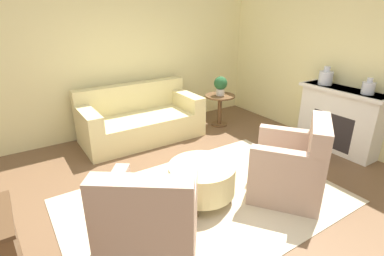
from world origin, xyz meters
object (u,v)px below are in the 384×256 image
potted_plant_on_side_table (221,85)px  vase_mantel_near (326,77)px  ottoman_table (202,178)px  vase_mantel_far (368,88)px  side_table (220,105)px  armchair_left (150,226)px  couch (140,120)px  armchair_right (292,168)px

potted_plant_on_side_table → vase_mantel_near: bearing=-59.7°
ottoman_table → potted_plant_on_side_table: 2.63m
vase_mantel_near → vase_mantel_far: 0.70m
vase_mantel_far → potted_plant_on_side_table: 2.47m
side_table → ottoman_table: bearing=-132.8°
armchair_left → vase_mantel_far: bearing=2.2°
couch → armchair_left: 2.90m
couch → ottoman_table: couch is taller
armchair_left → side_table: armchair_left is taller
vase_mantel_far → potted_plant_on_side_table: size_ratio=0.65×
couch → side_table: 1.60m
armchair_left → side_table: bearing=41.9°
armchair_left → armchair_right: 1.92m
armchair_left → armchair_right: same height
armchair_left → potted_plant_on_side_table: 3.63m
ottoman_table → vase_mantel_far: bearing=-8.1°
armchair_right → potted_plant_on_side_table: (0.76, 2.40, 0.44)m
couch → vase_mantel_far: bearing=-45.6°
couch → potted_plant_on_side_table: potted_plant_on_side_table is taller
armchair_right → ottoman_table: bearing=152.4°
vase_mantel_near → vase_mantel_far: size_ratio=1.24×
side_table → vase_mantel_near: 1.96m
potted_plant_on_side_table → side_table: bearing=45.0°
armchair_left → ottoman_table: 1.07m
armchair_left → vase_mantel_far: vase_mantel_far is taller
couch → vase_mantel_far: size_ratio=8.72×
ottoman_table → side_table: side_table is taller
armchair_left → vase_mantel_far: (3.60, 0.14, 0.74)m
couch → vase_mantel_far: vase_mantel_far is taller
vase_mantel_near → armchair_left: bearing=-167.0°
armchair_right → side_table: (0.76, 2.40, 0.04)m
couch → ottoman_table: (-0.17, -2.17, -0.03)m
armchair_left → ottoman_table: bearing=29.1°
side_table → vase_mantel_near: bearing=-59.7°
armchair_right → vase_mantel_near: vase_mantel_near is taller
armchair_left → vase_mantel_near: 3.77m
armchair_left → vase_mantel_far: size_ratio=4.80×
armchair_right → ottoman_table: 1.12m
armchair_right → vase_mantel_far: 1.84m
couch → vase_mantel_near: size_ratio=7.02×
ottoman_table → vase_mantel_near: bearing=6.7°
vase_mantel_far → potted_plant_on_side_table: vase_mantel_far is taller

